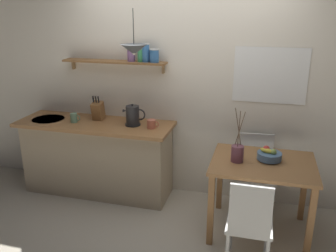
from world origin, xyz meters
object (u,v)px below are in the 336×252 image
at_px(dining_chair_far, 255,169).
at_px(dining_table, 262,173).
at_px(dining_chair_near, 250,222).
at_px(electric_kettle, 133,116).
at_px(fruit_bowl, 269,155).
at_px(coffee_mug_by_sink, 74,118).
at_px(coffee_mug_spare, 152,124).
at_px(knife_block, 98,110).
at_px(pendant_lamp, 134,49).
at_px(twig_vase, 237,153).

bearing_deg(dining_chair_far, dining_table, -81.03).
distance_m(dining_chair_near, electric_kettle, 1.77).
relative_size(dining_chair_far, fruit_bowl, 3.63).
bearing_deg(fruit_bowl, dining_chair_near, -100.38).
bearing_deg(coffee_mug_by_sink, dining_chair_far, 4.78).
xyz_separation_m(coffee_mug_by_sink, coffee_mug_spare, (0.93, 0.03, -0.00)).
bearing_deg(fruit_bowl, knife_block, 168.97).
relative_size(coffee_mug_spare, pendant_lamp, 0.30).
bearing_deg(fruit_bowl, electric_kettle, 168.83).
bearing_deg(coffee_mug_spare, fruit_bowl, -11.07).
distance_m(dining_chair_near, fruit_bowl, 0.77).
distance_m(electric_kettle, pendant_lamp, 0.78).
bearing_deg(twig_vase, dining_chair_far, 70.45).
height_order(dining_table, pendant_lamp, pendant_lamp).
distance_m(coffee_mug_spare, pendant_lamp, 0.84).
xyz_separation_m(dining_table, coffee_mug_by_sink, (-2.15, 0.27, 0.31)).
distance_m(fruit_bowl, knife_block, 2.02).
distance_m(twig_vase, coffee_mug_spare, 1.04).
bearing_deg(coffee_mug_spare, dining_chair_far, 7.16).
relative_size(dining_table, twig_vase, 1.83).
xyz_separation_m(fruit_bowl, coffee_mug_spare, (-1.27, 0.25, 0.13)).
height_order(knife_block, coffee_mug_by_sink, knife_block).
relative_size(dining_table, fruit_bowl, 4.18).
bearing_deg(dining_chair_far, twig_vase, -109.55).
relative_size(knife_block, coffee_mug_by_sink, 2.41).
xyz_separation_m(dining_chair_near, fruit_bowl, (0.13, 0.68, 0.33)).
bearing_deg(dining_chair_far, knife_block, -179.78).
distance_m(dining_table, fruit_bowl, 0.19).
bearing_deg(coffee_mug_spare, twig_vase, -19.94).
xyz_separation_m(dining_chair_far, twig_vase, (-0.18, -0.50, 0.37)).
relative_size(dining_chair_near, twig_vase, 1.65).
bearing_deg(coffee_mug_by_sink, coffee_mug_spare, 1.83).
height_order(fruit_bowl, coffee_mug_by_sink, coffee_mug_by_sink).
xyz_separation_m(electric_kettle, coffee_mug_by_sink, (-0.70, -0.08, -0.06)).
xyz_separation_m(dining_table, knife_block, (-1.93, 0.44, 0.37)).
xyz_separation_m(knife_block, coffee_mug_spare, (0.71, -0.14, -0.07)).
xyz_separation_m(dining_chair_far, electric_kettle, (-1.38, -0.10, 0.53)).
xyz_separation_m(dining_chair_near, electric_kettle, (-1.38, 0.98, 0.53)).
height_order(electric_kettle, coffee_mug_spare, electric_kettle).
bearing_deg(knife_block, coffee_mug_spare, -10.96).
distance_m(twig_vase, knife_block, 1.76).
bearing_deg(coffee_mug_spare, dining_table, -13.95).
relative_size(fruit_bowl, electric_kettle, 0.89).
xyz_separation_m(dining_chair_far, knife_block, (-1.86, -0.01, 0.53)).
height_order(dining_table, knife_block, knife_block).
bearing_deg(dining_table, coffee_mug_spare, 166.05).
height_order(fruit_bowl, knife_block, knife_block).
distance_m(dining_table, knife_block, 2.01).
bearing_deg(dining_chair_near, twig_vase, 106.33).
bearing_deg(coffee_mug_spare, coffee_mug_by_sink, -178.17).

